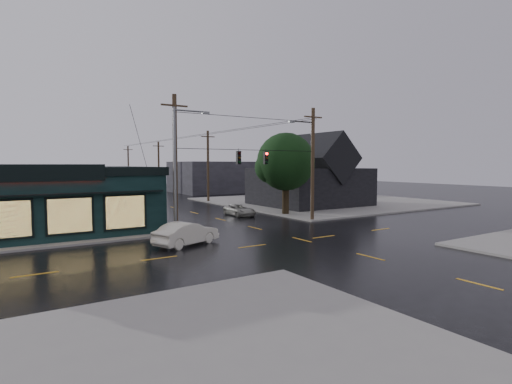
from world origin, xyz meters
TOP-DOWN VIEW (x-y plane):
  - ground_plane at (0.00, 0.00)m, footprint 160.00×160.00m
  - sidewalk_ne at (20.00, 20.00)m, footprint 28.00×28.00m
  - pizza_shop at (-15.00, 12.94)m, footprint 16.30×12.34m
  - ne_building at (15.00, 17.00)m, footprint 12.60×11.60m
  - corner_tree at (7.00, 11.19)m, footprint 5.83×5.83m
  - utility_pole_nw at (-6.50, 6.50)m, footprint 2.00×0.32m
  - utility_pole_ne at (6.50, 6.50)m, footprint 2.00×0.32m
  - utility_pole_far_a at (6.50, 28.00)m, footprint 2.00×0.32m
  - utility_pole_far_b at (6.50, 48.00)m, footprint 2.00×0.32m
  - utility_pole_far_c at (6.50, 68.00)m, footprint 2.00×0.32m
  - span_signal_assembly at (0.10, 6.50)m, footprint 13.00×0.48m
  - streetlight_nw at (-6.80, 5.80)m, footprint 5.40×0.30m
  - streetlight_ne at (7.00, 7.20)m, footprint 5.40×0.30m
  - bg_building_west at (-14.00, 40.00)m, footprint 12.00×10.00m
  - bg_building_east at (16.00, 45.00)m, footprint 14.00×12.00m
  - sedan_cream at (-7.34, 2.53)m, footprint 4.79×3.16m
  - suv_silver at (2.84, 13.29)m, footprint 2.07×4.22m

SIDE VIEW (x-z plane):
  - ground_plane at x=0.00m, z-range 0.00..0.00m
  - utility_pole_nw at x=-6.50m, z-range -5.08..5.08m
  - utility_pole_ne at x=6.50m, z-range -5.08..5.08m
  - utility_pole_far_a at x=6.50m, z-range -4.83..4.83m
  - utility_pole_far_b at x=6.50m, z-range -4.58..4.58m
  - utility_pole_far_c at x=6.50m, z-range -4.58..4.58m
  - streetlight_nw at x=-6.80m, z-range -4.58..4.58m
  - streetlight_ne at x=7.00m, z-range -4.58..4.58m
  - sidewalk_ne at x=20.00m, z-range 0.00..0.15m
  - suv_silver at x=2.84m, z-range 0.00..1.15m
  - sedan_cream at x=-7.34m, z-range 0.00..1.49m
  - bg_building_west at x=-14.00m, z-range 0.00..4.40m
  - pizza_shop at x=-15.00m, z-range 0.11..5.01m
  - bg_building_east at x=16.00m, z-range 0.00..5.60m
  - ne_building at x=15.00m, z-range 0.09..8.85m
  - corner_tree at x=7.00m, z-range 1.29..9.45m
  - span_signal_assembly at x=0.10m, z-range 5.08..6.31m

